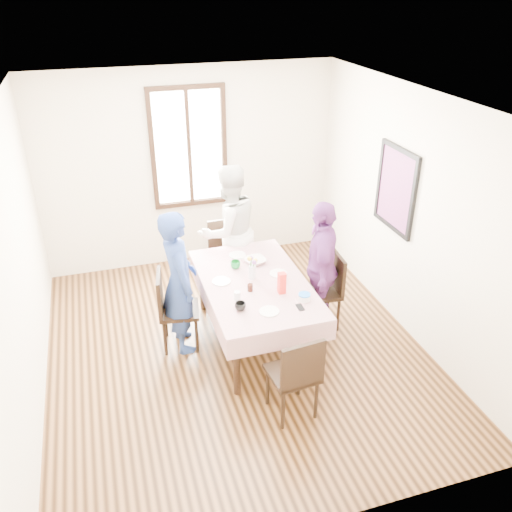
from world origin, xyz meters
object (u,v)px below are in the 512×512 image
at_px(person_far, 228,230).
at_px(person_right, 320,267).
at_px(person_left, 179,282).
at_px(dining_table, 255,312).
at_px(chair_far, 228,258).
at_px(chair_right, 320,292).
at_px(chair_left, 179,310).
at_px(chair_near, 292,373).

bearing_deg(person_far, person_right, 107.40).
bearing_deg(person_left, person_far, -41.27).
xyz_separation_m(dining_table, chair_far, (0.00, 1.17, 0.08)).
relative_size(chair_far, person_far, 0.53).
relative_size(chair_right, person_right, 0.58).
xyz_separation_m(chair_left, chair_far, (0.81, 1.01, 0.00)).
height_order(chair_left, chair_right, same).
height_order(person_left, person_right, person_left).
distance_m(dining_table, person_right, 0.89).
bearing_deg(person_left, dining_table, -104.30).
height_order(chair_right, person_left, person_left).
xyz_separation_m(chair_near, person_far, (0.00, 2.32, 0.40)).
xyz_separation_m(chair_near, person_right, (0.79, 1.23, 0.33)).
bearing_deg(chair_far, dining_table, 89.78).
bearing_deg(chair_right, person_right, 94.14).
relative_size(chair_near, person_left, 0.56).
height_order(chair_left, person_right, person_right).
xyz_separation_m(chair_right, chair_near, (-0.81, -1.23, 0.00)).
distance_m(person_left, person_right, 1.58).
bearing_deg(person_right, chair_right, 112.61).
height_order(chair_left, chair_near, same).
distance_m(dining_table, chair_near, 1.17).
relative_size(dining_table, person_left, 1.06).
bearing_deg(chair_near, chair_left, 115.53).
bearing_deg(dining_table, person_far, 90.00).
relative_size(chair_near, person_far, 0.53).
height_order(chair_far, person_right, person_right).
distance_m(chair_left, chair_far, 1.30).
bearing_deg(dining_table, chair_far, 90.00).
height_order(person_far, person_right, person_far).
bearing_deg(dining_table, chair_near, -90.00).
xyz_separation_m(chair_far, person_right, (0.79, -1.12, 0.33)).
bearing_deg(chair_near, person_left, 114.84).
relative_size(chair_right, chair_far, 1.00).
xyz_separation_m(dining_table, person_far, (0.00, 1.15, 0.48)).
xyz_separation_m(chair_left, person_left, (0.02, 0.00, 0.35)).
bearing_deg(chair_near, person_right, 51.57).
distance_m(dining_table, chair_right, 0.81).
relative_size(chair_left, chair_far, 1.00).
distance_m(chair_far, person_right, 1.41).
height_order(chair_far, chair_near, same).
distance_m(chair_left, person_right, 1.63).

